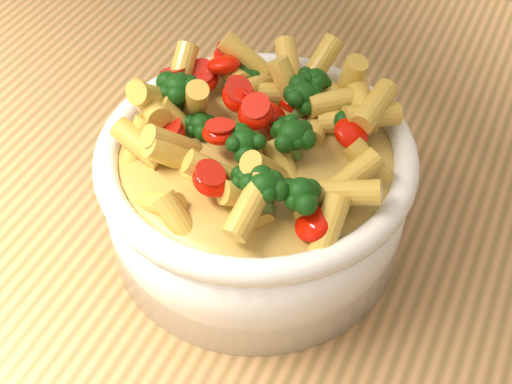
% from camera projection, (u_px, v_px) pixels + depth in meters
% --- Properties ---
extents(table, '(1.20, 0.80, 0.90)m').
position_uv_depth(table, '(346.00, 293.00, 0.67)').
color(table, tan).
rests_on(table, ground).
extents(serving_bowl, '(0.24, 0.24, 0.10)m').
position_uv_depth(serving_bowl, '(256.00, 191.00, 0.55)').
color(serving_bowl, white).
rests_on(serving_bowl, table).
extents(pasta_salad, '(0.19, 0.19, 0.04)m').
position_uv_depth(pasta_salad, '(256.00, 129.00, 0.50)').
color(pasta_salad, gold).
rests_on(pasta_salad, serving_bowl).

